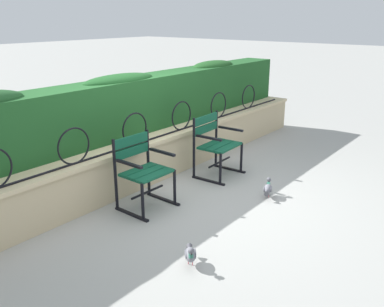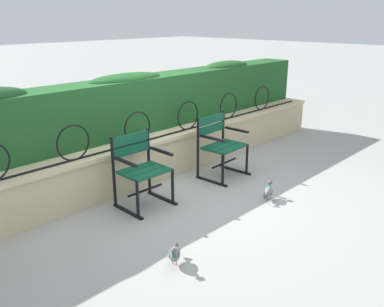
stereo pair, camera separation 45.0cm
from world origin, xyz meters
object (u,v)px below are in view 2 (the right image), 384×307
park_chair_left (140,168)px  pigeon_far_side (268,191)px  pigeon_near_chairs (174,253)px  park_chair_right (220,144)px

park_chair_left → pigeon_far_side: (1.14, -1.03, -0.35)m
park_chair_left → pigeon_near_chairs: park_chair_left is taller
park_chair_right → park_chair_left: bearing=177.1°
pigeon_far_side → park_chair_right: bearing=76.9°
pigeon_far_side → pigeon_near_chairs: bearing=-174.6°
park_chair_left → park_chair_right: 1.37m
park_chair_right → pigeon_far_side: 1.05m
pigeon_near_chairs → pigeon_far_side: (1.75, 0.17, 0.00)m
park_chair_left → park_chair_right: (1.36, -0.07, 0.00)m
park_chair_left → pigeon_far_side: park_chair_left is taller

